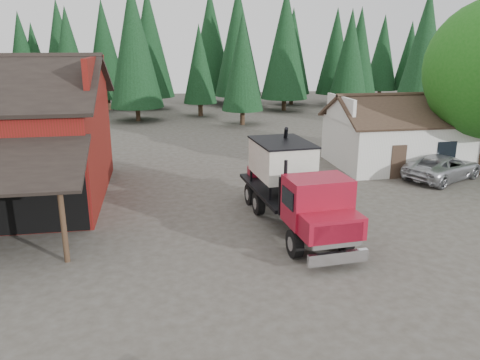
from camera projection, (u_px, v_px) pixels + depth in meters
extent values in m
plane|color=#433E34|center=(229.00, 276.00, 15.95)|extent=(120.00, 120.00, 0.00)
cube|color=maroon|center=(96.00, 77.00, 22.85)|extent=(0.25, 7.00, 2.00)
cylinder|color=#382619|center=(64.00, 226.00, 16.59)|extent=(0.20, 0.20, 2.80)
cube|color=silver|center=(397.00, 142.00, 29.99)|extent=(8.00, 6.00, 3.00)
cube|color=#38281E|center=(413.00, 110.00, 27.94)|extent=(8.60, 3.42, 1.80)
cube|color=#38281E|center=(389.00, 104.00, 30.77)|extent=(8.60, 3.42, 1.80)
cube|color=silver|center=(341.00, 109.00, 28.68)|extent=(0.20, 4.20, 1.50)
cube|color=silver|center=(458.00, 106.00, 30.03)|extent=(0.20, 4.20, 1.50)
cube|color=#38281E|center=(398.00, 162.00, 27.03)|extent=(0.90, 0.06, 2.00)
cube|color=black|center=(447.00, 150.00, 27.37)|extent=(1.20, 0.06, 1.00)
sphere|color=#1B5E15|center=(466.00, 89.00, 27.40)|extent=(4.40, 4.40, 4.40)
cylinder|color=#382619|center=(243.00, 116.00, 45.06)|extent=(0.44, 0.44, 1.60)
cone|color=black|center=(243.00, 62.00, 43.62)|extent=(3.96, 3.96, 9.00)
cylinder|color=#382619|center=(417.00, 118.00, 43.98)|extent=(0.44, 0.44, 1.60)
cone|color=black|center=(424.00, 51.00, 42.26)|extent=(4.84, 4.84, 11.00)
cylinder|color=#382619|center=(138.00, 113.00, 47.15)|extent=(0.44, 0.44, 1.60)
cone|color=black|center=(134.00, 45.00, 45.29)|extent=(5.28, 5.28, 12.00)
cylinder|color=black|center=(295.00, 243.00, 17.22)|extent=(0.42, 1.08, 1.06)
cylinder|color=black|center=(345.00, 238.00, 17.71)|extent=(0.42, 1.08, 1.06)
cylinder|color=black|center=(259.00, 203.00, 21.52)|extent=(0.42, 1.08, 1.06)
cylinder|color=black|center=(300.00, 200.00, 22.01)|extent=(0.42, 1.08, 1.06)
cylinder|color=black|center=(251.00, 194.00, 22.77)|extent=(0.42, 1.08, 1.06)
cylinder|color=black|center=(290.00, 191.00, 23.26)|extent=(0.42, 1.08, 1.06)
cube|color=black|center=(291.00, 204.00, 20.22)|extent=(1.70, 8.35, 0.39)
cube|color=silver|center=(338.00, 258.00, 16.08)|extent=(2.23, 0.35, 0.43)
cube|color=silver|center=(338.00, 236.00, 15.95)|extent=(1.83, 0.24, 0.87)
cube|color=maroon|center=(331.00, 226.00, 16.45)|extent=(2.26, 1.42, 0.82)
cube|color=maroon|center=(317.00, 200.00, 17.46)|extent=(2.43, 1.81, 1.78)
cube|color=black|center=(326.00, 200.00, 16.66)|extent=(2.03, 0.23, 0.87)
cylinder|color=black|center=(285.00, 182.00, 17.88)|extent=(0.15, 0.15, 1.74)
cube|color=black|center=(307.00, 194.00, 18.37)|extent=(2.36, 0.30, 1.54)
cube|color=black|center=(281.00, 190.00, 21.40)|extent=(2.89, 5.77, 0.15)
cube|color=silver|center=(282.00, 159.00, 21.00)|extent=(2.46, 3.35, 1.54)
cone|color=silver|center=(281.00, 180.00, 21.27)|extent=(2.28, 2.28, 0.68)
cube|color=black|center=(282.00, 142.00, 20.78)|extent=(2.56, 3.45, 0.08)
cylinder|color=black|center=(284.00, 154.00, 22.42)|extent=(0.56, 2.13, 2.94)
cube|color=maroon|center=(255.00, 172.00, 23.34)|extent=(0.64, 0.81, 0.43)
cylinder|color=silver|center=(335.00, 221.00, 18.64)|extent=(0.61, 1.00, 0.54)
imported|color=#B6B8BE|center=(443.00, 167.00, 26.98)|extent=(5.79, 4.52, 1.46)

